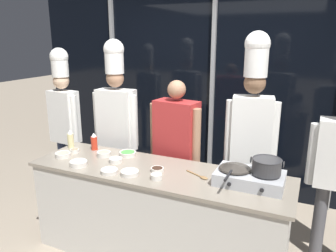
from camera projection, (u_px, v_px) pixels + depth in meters
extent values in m
cube|color=black|center=(213.00, 92.00, 4.32)|extent=(5.35, 0.04, 2.70)
cube|color=gray|center=(114.00, 85.00, 4.88)|extent=(0.05, 0.05, 2.70)
cube|color=gray|center=(212.00, 92.00, 4.28)|extent=(0.05, 0.05, 2.70)
cube|color=beige|center=(157.00, 215.00, 3.08)|extent=(2.33, 0.66, 0.86)
cube|color=gray|center=(157.00, 172.00, 2.96)|extent=(2.40, 0.70, 0.03)
cube|color=#B2B5BA|center=(250.00, 178.00, 2.66)|extent=(0.54, 0.34, 0.10)
cylinder|color=black|center=(235.00, 169.00, 2.70)|extent=(0.22, 0.22, 0.01)
cylinder|color=black|center=(229.00, 184.00, 2.55)|extent=(0.03, 0.01, 0.03)
cylinder|color=black|center=(266.00, 174.00, 2.60)|extent=(0.22, 0.22, 0.01)
cylinder|color=black|center=(262.00, 190.00, 2.45)|extent=(0.03, 0.01, 0.03)
cylinder|color=#38332D|center=(235.00, 168.00, 2.69)|extent=(0.25, 0.25, 0.01)
cone|color=#38332D|center=(235.00, 166.00, 2.69)|extent=(0.27, 0.27, 0.04)
cylinder|color=black|center=(228.00, 175.00, 2.49)|extent=(0.02, 0.20, 0.02)
cylinder|color=#333335|center=(267.00, 167.00, 2.58)|extent=(0.23, 0.23, 0.12)
torus|color=#333335|center=(267.00, 159.00, 2.56)|extent=(0.23, 0.23, 0.01)
torus|color=#333335|center=(251.00, 160.00, 2.62)|extent=(0.01, 0.05, 0.05)
torus|color=#333335|center=(284.00, 164.00, 2.52)|extent=(0.01, 0.05, 0.05)
cylinder|color=beige|center=(71.00, 141.00, 3.54)|extent=(0.07, 0.07, 0.16)
cone|color=white|center=(70.00, 132.00, 3.51)|extent=(0.06, 0.06, 0.04)
cylinder|color=red|center=(94.00, 143.00, 3.47)|extent=(0.07, 0.07, 0.14)
cone|color=white|center=(94.00, 135.00, 3.44)|extent=(0.06, 0.06, 0.04)
cylinder|color=silver|center=(75.00, 151.00, 3.40)|extent=(0.09, 0.09, 0.03)
torus|color=silver|center=(75.00, 149.00, 3.39)|extent=(0.10, 0.10, 0.01)
cylinder|color=#9E896B|center=(75.00, 150.00, 3.39)|extent=(0.08, 0.08, 0.02)
cylinder|color=silver|center=(156.00, 177.00, 2.76)|extent=(0.10, 0.10, 0.04)
torus|color=silver|center=(156.00, 174.00, 2.75)|extent=(0.10, 0.10, 0.01)
cylinder|color=beige|center=(156.00, 175.00, 2.76)|extent=(0.08, 0.08, 0.02)
cylinder|color=silver|center=(63.00, 155.00, 3.28)|extent=(0.15, 0.15, 0.04)
torus|color=silver|center=(63.00, 153.00, 3.27)|extent=(0.15, 0.15, 0.01)
cylinder|color=#EAA893|center=(63.00, 154.00, 3.28)|extent=(0.12, 0.12, 0.02)
cylinder|color=silver|center=(130.00, 173.00, 2.85)|extent=(0.16, 0.16, 0.04)
torus|color=silver|center=(130.00, 171.00, 2.84)|extent=(0.16, 0.16, 0.01)
cylinder|color=silver|center=(130.00, 172.00, 2.85)|extent=(0.13, 0.13, 0.02)
cylinder|color=silver|center=(116.00, 160.00, 3.13)|extent=(0.13, 0.13, 0.04)
torus|color=silver|center=(116.00, 158.00, 3.13)|extent=(0.13, 0.13, 0.01)
cylinder|color=silver|center=(116.00, 159.00, 3.13)|extent=(0.10, 0.10, 0.02)
cylinder|color=silver|center=(104.00, 154.00, 3.29)|extent=(0.14, 0.14, 0.04)
torus|color=silver|center=(104.00, 152.00, 3.29)|extent=(0.14, 0.14, 0.01)
cylinder|color=#E0C689|center=(104.00, 153.00, 3.29)|extent=(0.11, 0.11, 0.02)
cylinder|color=silver|center=(128.00, 154.00, 3.31)|extent=(0.17, 0.17, 0.04)
torus|color=silver|center=(128.00, 152.00, 3.31)|extent=(0.17, 0.17, 0.01)
cylinder|color=#4C9E47|center=(128.00, 153.00, 3.31)|extent=(0.14, 0.14, 0.02)
cylinder|color=silver|center=(79.00, 164.00, 3.04)|extent=(0.16, 0.16, 0.05)
torus|color=silver|center=(78.00, 161.00, 3.04)|extent=(0.16, 0.16, 0.01)
cylinder|color=beige|center=(79.00, 162.00, 3.04)|extent=(0.13, 0.13, 0.02)
cylinder|color=silver|center=(157.00, 170.00, 2.92)|extent=(0.12, 0.12, 0.03)
torus|color=silver|center=(157.00, 168.00, 2.92)|extent=(0.12, 0.12, 0.01)
cylinder|color=#382319|center=(157.00, 169.00, 2.92)|extent=(0.10, 0.10, 0.02)
cylinder|color=silver|center=(109.00, 171.00, 2.89)|extent=(0.15, 0.15, 0.03)
torus|color=silver|center=(109.00, 170.00, 2.88)|extent=(0.15, 0.15, 0.01)
cylinder|color=silver|center=(109.00, 170.00, 2.89)|extent=(0.12, 0.12, 0.02)
cube|color=olive|center=(194.00, 173.00, 2.87)|extent=(0.16, 0.09, 0.01)
ellipsoid|color=olive|center=(204.00, 178.00, 2.77)|extent=(0.09, 0.08, 0.02)
cylinder|color=#2D3856|center=(74.00, 172.00, 4.15)|extent=(0.09, 0.09, 0.79)
cylinder|color=#2D3856|center=(63.00, 169.00, 4.24)|extent=(0.09, 0.09, 0.79)
cube|color=white|center=(64.00, 117.00, 4.00)|extent=(0.38, 0.22, 0.64)
cylinder|color=white|center=(74.00, 120.00, 3.89)|extent=(0.07, 0.07, 0.59)
cylinder|color=white|center=(51.00, 116.00, 4.08)|extent=(0.07, 0.07, 0.59)
sphere|color=beige|center=(61.00, 81.00, 3.89)|extent=(0.19, 0.19, 0.19)
cylinder|color=white|center=(60.00, 67.00, 3.84)|extent=(0.20, 0.20, 0.23)
sphere|color=white|center=(59.00, 57.00, 3.81)|extent=(0.21, 0.21, 0.21)
cylinder|color=#4C4C51|center=(128.00, 180.00, 3.87)|extent=(0.11, 0.11, 0.82)
cylinder|color=#4C4C51|center=(111.00, 177.00, 3.96)|extent=(0.11, 0.11, 0.82)
cube|color=white|center=(117.00, 118.00, 3.72)|extent=(0.43, 0.22, 0.66)
cylinder|color=white|center=(133.00, 123.00, 3.60)|extent=(0.08, 0.08, 0.61)
cylinder|color=white|center=(98.00, 118.00, 3.78)|extent=(0.08, 0.08, 0.61)
sphere|color=#A87A5B|center=(115.00, 78.00, 3.60)|extent=(0.20, 0.20, 0.20)
cylinder|color=white|center=(114.00, 62.00, 3.55)|extent=(0.21, 0.21, 0.26)
sphere|color=white|center=(114.00, 49.00, 3.51)|extent=(0.22, 0.22, 0.22)
cylinder|color=#4C4C51|center=(186.00, 196.00, 3.52)|extent=(0.12, 0.12, 0.79)
cylinder|color=#4C4C51|center=(166.00, 191.00, 3.65)|extent=(0.12, 0.12, 0.79)
cube|color=#B72D2D|center=(176.00, 131.00, 3.40)|extent=(0.48, 0.29, 0.64)
cylinder|color=#A87A5B|center=(196.00, 138.00, 3.24)|extent=(0.09, 0.09, 0.59)
cylinder|color=#A87A5B|center=(155.00, 130.00, 3.50)|extent=(0.09, 0.09, 0.59)
sphere|color=#A87A5B|center=(177.00, 89.00, 3.28)|extent=(0.19, 0.19, 0.19)
cylinder|color=#2D3856|center=(257.00, 205.00, 3.29)|extent=(0.10, 0.10, 0.84)
cylinder|color=#2D3856|center=(236.00, 202.00, 3.34)|extent=(0.10, 0.10, 0.84)
cube|color=white|center=(251.00, 132.00, 3.12)|extent=(0.40, 0.26, 0.68)
cylinder|color=white|center=(274.00, 135.00, 3.04)|extent=(0.07, 0.07, 0.62)
cylinder|color=white|center=(229.00, 132.00, 3.14)|extent=(0.07, 0.07, 0.62)
sphere|color=brown|center=(255.00, 83.00, 2.99)|extent=(0.20, 0.20, 0.20)
cylinder|color=white|center=(256.00, 61.00, 2.94)|extent=(0.21, 0.21, 0.29)
sphere|color=white|center=(258.00, 44.00, 2.90)|extent=(0.23, 0.23, 0.23)
cylinder|color=#4C4C51|center=(319.00, 221.00, 3.08)|extent=(0.11, 0.11, 0.76)
cylinder|color=white|center=(313.00, 154.00, 2.92)|extent=(0.09, 0.09, 0.56)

